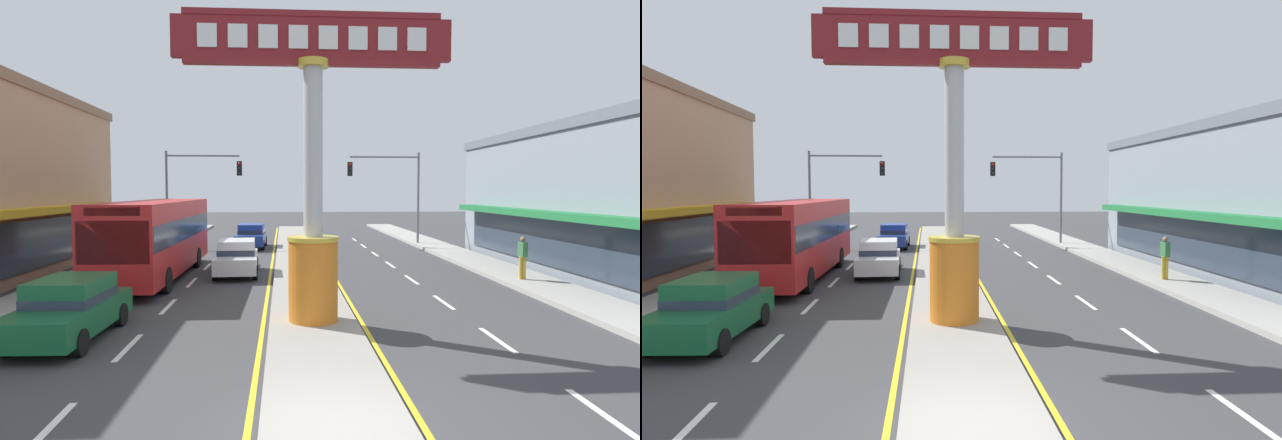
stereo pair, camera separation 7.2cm
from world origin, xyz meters
TOP-DOWN VIEW (x-y plane):
  - ground_plane at (0.00, 0.00)m, footprint 160.00×160.00m
  - median_strip at (0.00, 18.00)m, footprint 2.41×52.00m
  - sidewalk_left at (-8.98, 16.00)m, footprint 2.34×60.00m
  - sidewalk_right at (8.98, 16.00)m, footprint 2.34×60.00m
  - lane_markings at (-0.00, 16.65)m, footprint 9.15×52.00m
  - district_sign at (0.00, 6.51)m, footprint 7.48×1.43m
  - traffic_light_left_side at (-6.44, 26.37)m, footprint 4.86×0.46m
  - traffic_light_right_side at (6.44, 26.87)m, footprint 4.86×0.46m
  - bus_near_right_lane at (-6.15, 14.84)m, footprint 2.67×11.23m
  - sedan_far_right_lane at (-6.15, 5.61)m, footprint 1.97×4.37m
  - sedan_near_left_lane at (-2.86, 15.42)m, footprint 1.96×4.36m
  - sedan_mid_left_lane at (-2.85, 26.14)m, footprint 1.91×4.34m
  - pedestrian_near_kerb at (8.68, 12.40)m, footprint 0.28×0.42m

SIDE VIEW (x-z plane):
  - ground_plane at x=0.00m, z-range 0.00..0.00m
  - lane_markings at x=0.00m, z-range 0.00..0.01m
  - median_strip at x=0.00m, z-range 0.00..0.14m
  - sidewalk_left at x=-8.98m, z-range 0.00..0.18m
  - sidewalk_right at x=8.98m, z-range 0.00..0.18m
  - sedan_far_right_lane at x=-6.15m, z-range 0.02..1.55m
  - sedan_near_left_lane at x=-2.86m, z-range 0.02..1.55m
  - sedan_mid_left_lane at x=-2.85m, z-range 0.02..1.55m
  - pedestrian_near_kerb at x=8.68m, z-range 0.30..2.00m
  - bus_near_right_lane at x=-6.15m, z-range 0.24..3.50m
  - district_sign at x=0.00m, z-range -0.13..8.22m
  - traffic_light_left_side at x=-6.44m, z-range 1.15..7.35m
  - traffic_light_right_side at x=6.44m, z-range 1.15..7.35m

